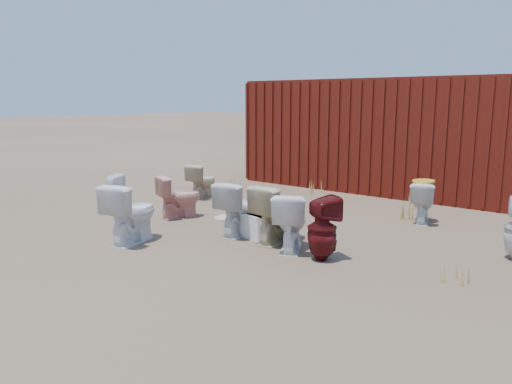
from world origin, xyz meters
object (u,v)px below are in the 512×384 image
Objects in this scene: toilet_back_a at (114,192)px; toilet_front_a at (131,213)px; toilet_front_c at (239,208)px; loose_tank at (256,227)px; toilet_front_e at (290,221)px; toilet_back_beige_left at (202,181)px; toilet_front_pink at (179,197)px; toilet_back_beige_right at (278,213)px; shipping_container at (384,134)px; toilet_front_maroon at (322,229)px; toilet_back_yellowlid at (422,202)px.

toilet_front_a is at bearing 152.69° from toilet_back_a.
toilet_front_c is 0.40m from loose_tank.
toilet_back_beige_left is (-3.43, 1.81, -0.04)m from toilet_front_e.
toilet_back_a is (-1.38, -0.31, -0.03)m from toilet_front_pink.
shipping_container is at bearing -78.53° from toilet_back_beige_right.
toilet_front_pink is (-1.37, -4.96, -0.84)m from shipping_container.
toilet_back_beige_right is at bearing 145.54° from toilet_back_beige_left.
toilet_front_pink is 1.84m from loose_tank.
toilet_front_maroon reaches higher than toilet_back_a.
toilet_back_beige_left is (-3.98, 1.92, -0.06)m from toilet_front_maroon.
toilet_front_a is at bearing 47.12° from toilet_front_c.
toilet_back_yellowlid is (1.82, 2.43, -0.07)m from toilet_front_c.
toilet_front_c is at bearing 35.87° from toilet_back_yellowlid.
toilet_back_beige_left is at bearing -123.20° from shipping_container.
toilet_front_a is 2.05m from toilet_back_beige_right.
toilet_front_maroon reaches higher than toilet_back_yellowlid.
shipping_container is 6.01m from toilet_back_a.
toilet_front_e is (1.02, -0.15, -0.01)m from toilet_front_c.
toilet_back_beige_right is at bearing -154.92° from toilet_front_a.
toilet_back_beige_right is 0.42m from loose_tank.
toilet_back_yellowlid is 2.87m from loose_tank.
shipping_container reaches higher than loose_tank.
toilet_front_a is 1.23× the size of toilet_back_beige_left.
toilet_back_beige_right is (2.16, -0.14, 0.05)m from toilet_front_pink.
toilet_back_beige_left is at bearing -24.97° from toilet_back_beige_right.
toilet_back_beige_left is (-2.28, -3.49, -0.85)m from shipping_container.
toilet_back_beige_right is at bearing 46.87° from toilet_back_yellowlid.
toilet_back_beige_left reaches higher than toilet_back_a.
toilet_back_a reaches higher than loose_tank.
toilet_front_pink is at bearing -177.81° from loose_tank.
toilet_front_maroon is at bearing 139.73° from toilet_front_e.
shipping_container reaches higher than toilet_back_a.
loose_tank is at bearing -84.98° from shipping_container.
toilet_front_c is at bearing -174.98° from toilet_back_a.
toilet_back_beige_left reaches higher than toilet_back_yellowlid.
toilet_back_a is (-1.95, 1.12, -0.10)m from toilet_front_a.
toilet_front_maroon is 1.62× the size of loose_tank.
toilet_front_maroon is (1.57, -0.26, 0.00)m from toilet_front_c.
shipping_container reaches higher than toilet_back_beige_left.
toilet_front_c reaches higher than toilet_front_e.
toilet_front_c is at bearing -166.00° from toilet_front_pink.
toilet_front_a is 2.68m from toilet_front_maroon.
toilet_back_yellowlid is at bearing -113.30° from toilet_back_beige_right.
toilet_back_yellowlid is 1.34× the size of loose_tank.
toilet_front_c is 1.20× the size of toilet_back_yellowlid.
toilet_front_pink is at bearing -1.04° from toilet_back_beige_right.
toilet_back_beige_left reaches higher than loose_tank.
toilet_front_maroon is 2.70m from toilet_back_yellowlid.
toilet_front_c is at bearing 18.36° from toilet_front_maroon.
toilet_back_yellowlid is at bearing -67.58° from toilet_front_maroon.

